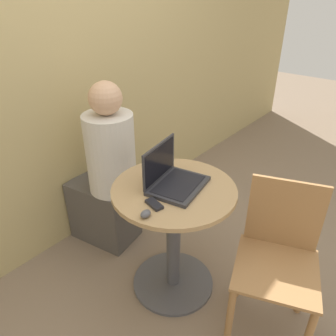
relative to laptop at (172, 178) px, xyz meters
name	(u,v)px	position (x,y,z in m)	size (l,w,h in m)	color
ground_plane	(173,282)	(-0.01, -0.02, -0.77)	(12.00, 12.00, 0.00)	#7F6B56
back_wall	(56,55)	(-0.01, 0.90, 0.53)	(7.00, 0.05, 2.60)	tan
round_table	(174,226)	(-0.01, -0.02, -0.31)	(0.68, 0.68, 0.72)	#4C4C51
laptop	(172,178)	(0.00, 0.00, 0.00)	(0.36, 0.30, 0.23)	#2D2D33
cell_phone	(154,204)	(-0.20, -0.05, -0.04)	(0.07, 0.11, 0.02)	black
computer_mouse	(146,214)	(-0.29, -0.08, -0.03)	(0.06, 0.04, 0.04)	#4C4C51
chair_empty	(277,261)	(0.12, -0.59, -0.32)	(0.51, 0.51, 0.86)	#9E7042
person_seated	(107,180)	(0.04, 0.61, -0.27)	(0.37, 0.51, 1.19)	#4C4742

